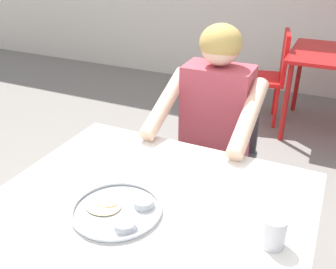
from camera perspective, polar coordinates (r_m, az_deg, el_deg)
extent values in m
cube|color=silver|center=(1.34, -3.05, -11.17)|extent=(1.10, 0.94, 0.03)
cylinder|color=#B2B2B7|center=(2.05, -9.71, -8.86)|extent=(0.04, 0.04, 0.70)
cylinder|color=#B2B2B7|center=(1.79, 18.70, -16.51)|extent=(0.04, 0.04, 0.70)
cylinder|color=#B7BABF|center=(1.30, -7.85, -11.60)|extent=(0.31, 0.31, 0.01)
torus|color=#B7BABF|center=(1.30, -7.88, -11.22)|extent=(0.31, 0.31, 0.01)
cylinder|color=#B2B5BA|center=(1.22, -6.63, -13.58)|extent=(0.07, 0.07, 0.03)
cylinder|color=#B77F23|center=(1.22, -6.65, -13.39)|extent=(0.06, 0.06, 0.01)
cylinder|color=#B2B5BA|center=(1.30, -3.77, -10.37)|extent=(0.07, 0.07, 0.03)
cylinder|color=maroon|center=(1.30, -3.78, -10.18)|extent=(0.06, 0.06, 0.01)
ellipsoid|color=#E5C689|center=(1.32, -9.91, -10.60)|extent=(0.13, 0.11, 0.01)
ellipsoid|color=#E1B886|center=(1.33, -9.53, -9.97)|extent=(0.10, 0.07, 0.01)
cylinder|color=silver|center=(1.19, 15.84, -14.10)|extent=(0.08, 0.08, 0.10)
cylinder|color=#593319|center=(1.17, 16.04, -12.97)|extent=(0.07, 0.07, 0.02)
cube|color=#3F3F44|center=(2.15, 7.30, -4.35)|extent=(0.39, 0.40, 0.04)
cube|color=#3F3F44|center=(2.20, 9.15, 2.99)|extent=(0.37, 0.04, 0.42)
cylinder|color=#3F3F44|center=(2.12, 9.58, -12.41)|extent=(0.03, 0.03, 0.41)
cylinder|color=#3F3F44|center=(2.19, 1.76, -10.41)|extent=(0.03, 0.03, 0.41)
cylinder|color=#3F3F44|center=(2.37, 11.75, -7.83)|extent=(0.03, 0.03, 0.41)
cylinder|color=#3F3F44|center=(2.43, 4.72, -6.21)|extent=(0.03, 0.03, 0.41)
cylinder|color=#2D2D2D|center=(1.90, 6.94, -17.21)|extent=(0.10, 0.10, 0.44)
cylinder|color=#2D2D2D|center=(1.88, 9.35, -7.50)|extent=(0.12, 0.40, 0.12)
cylinder|color=#2D2D2D|center=(1.98, -1.60, -14.75)|extent=(0.10, 0.10, 0.44)
cylinder|color=#2D2D2D|center=(1.96, 0.90, -5.48)|extent=(0.12, 0.40, 0.12)
cube|color=#B23F4C|center=(1.95, 7.38, 2.96)|extent=(0.34, 0.20, 0.53)
cylinder|color=beige|center=(1.70, 12.25, 2.65)|extent=(0.08, 0.45, 0.25)
cylinder|color=beige|center=(1.82, -0.34, 4.98)|extent=(0.08, 0.45, 0.25)
sphere|color=beige|center=(1.83, 8.08, 13.32)|extent=(0.19, 0.19, 0.19)
ellipsoid|color=tan|center=(1.83, 8.11, 13.76)|extent=(0.21, 0.20, 0.18)
cylinder|color=#A31414|center=(3.27, 17.59, 4.59)|extent=(0.04, 0.04, 0.69)
cylinder|color=#A31414|center=(3.95, 19.30, 8.20)|extent=(0.04, 0.04, 0.69)
cube|color=red|center=(3.60, 13.93, 8.35)|extent=(0.48, 0.47, 0.04)
cube|color=red|center=(3.54, 17.48, 11.47)|extent=(0.11, 0.37, 0.42)
cylinder|color=red|center=(3.53, 10.82, 4.52)|extent=(0.03, 0.03, 0.40)
cylinder|color=red|center=(3.82, 11.13, 6.29)|extent=(0.03, 0.03, 0.40)
cylinder|color=red|center=(3.54, 16.17, 3.93)|extent=(0.03, 0.03, 0.40)
cylinder|color=red|center=(3.83, 16.09, 5.75)|extent=(0.03, 0.03, 0.40)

